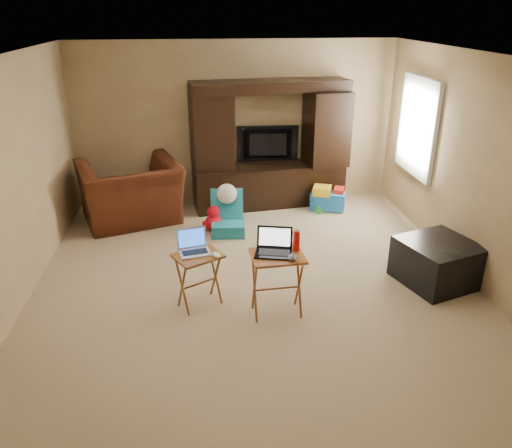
{
  "coord_description": "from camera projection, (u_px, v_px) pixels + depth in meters",
  "views": [
    {
      "loc": [
        -0.55,
        -5.05,
        2.93
      ],
      "look_at": [
        0.0,
        -0.2,
        0.8
      ],
      "focal_mm": 35.0,
      "sensor_mm": 36.0,
      "label": 1
    }
  ],
  "objects": [
    {
      "name": "tray_table_left",
      "position": [
        199.0,
        280.0,
        5.23
      ],
      "size": [
        0.58,
        0.54,
        0.6
      ],
      "primitive_type": "cube",
      "rotation": [
        0.0,
        0.0,
        0.51
      ],
      "color": "#936023",
      "rests_on": "floor"
    },
    {
      "name": "laptop_left",
      "position": [
        194.0,
        243.0,
        5.09
      ],
      "size": [
        0.36,
        0.32,
        0.24
      ],
      "primitive_type": "cube",
      "rotation": [
        0.0,
        0.0,
        0.22
      ],
      "color": "#B7B6BB",
      "rests_on": "tray_table_left"
    },
    {
      "name": "floor",
      "position": [
        254.0,
        280.0,
        5.83
      ],
      "size": [
        5.5,
        5.5,
        0.0
      ],
      "primitive_type": "plane",
      "color": "#C6AC89",
      "rests_on": "ground"
    },
    {
      "name": "plush_toy",
      "position": [
        214.0,
        218.0,
        7.05
      ],
      "size": [
        0.34,
        0.28,
        0.38
      ],
      "primitive_type": null,
      "color": "red",
      "rests_on": "floor"
    },
    {
      "name": "window_frame",
      "position": [
        417.0,
        127.0,
        6.94
      ],
      "size": [
        0.06,
        1.14,
        1.34
      ],
      "primitive_type": "cube",
      "color": "white",
      "rests_on": "ground"
    },
    {
      "name": "water_bottle",
      "position": [
        296.0,
        241.0,
        4.98
      ],
      "size": [
        0.07,
        0.07,
        0.21
      ],
      "primitive_type": "cylinder",
      "color": "red",
      "rests_on": "tray_table_right"
    },
    {
      "name": "window_pane",
      "position": [
        419.0,
        127.0,
        6.94
      ],
      "size": [
        0.0,
        1.2,
        1.2
      ],
      "primitive_type": "plane",
      "rotation": [
        1.57,
        0.0,
        -1.57
      ],
      "color": "white",
      "rests_on": "ground"
    },
    {
      "name": "tray_table_right",
      "position": [
        277.0,
        285.0,
        5.07
      ],
      "size": [
        0.55,
        0.45,
        0.68
      ],
      "primitive_type": "cube",
      "rotation": [
        0.0,
        0.0,
        0.06
      ],
      "color": "#A24D27",
      "rests_on": "floor"
    },
    {
      "name": "wall_right",
      "position": [
        475.0,
        170.0,
        5.59
      ],
      "size": [
        0.0,
        5.5,
        5.5
      ],
      "primitive_type": "plane",
      "rotation": [
        1.57,
        0.0,
        -1.57
      ],
      "color": "tan",
      "rests_on": "ground"
    },
    {
      "name": "laptop_right",
      "position": [
        273.0,
        243.0,
        4.9
      ],
      "size": [
        0.41,
        0.37,
        0.24
      ],
      "primitive_type": "cube",
      "rotation": [
        0.0,
        0.0,
        -0.23
      ],
      "color": "black",
      "rests_on": "tray_table_right"
    },
    {
      "name": "push_toy",
      "position": [
        328.0,
        198.0,
        7.76
      ],
      "size": [
        0.63,
        0.54,
        0.4
      ],
      "primitive_type": null,
      "rotation": [
        0.0,
        0.0,
        -0.35
      ],
      "color": "blue",
      "rests_on": "floor"
    },
    {
      "name": "child_rocker",
      "position": [
        228.0,
        213.0,
        6.92
      ],
      "size": [
        0.48,
        0.54,
        0.6
      ],
      "primitive_type": null,
      "rotation": [
        0.0,
        0.0,
        -0.06
      ],
      "color": "teal",
      "rests_on": "floor"
    },
    {
      "name": "television",
      "position": [
        268.0,
        145.0,
        7.87
      ],
      "size": [
        0.99,
        0.17,
        0.57
      ],
      "primitive_type": "imported",
      "rotation": [
        0.0,
        0.0,
        3.1
      ],
      "color": "black",
      "rests_on": "entertainment_center"
    },
    {
      "name": "ceiling",
      "position": [
        254.0,
        55.0,
        4.83
      ],
      "size": [
        5.5,
        5.5,
        0.0
      ],
      "primitive_type": "plane",
      "rotation": [
        3.14,
        0.0,
        0.0
      ],
      "color": "silver",
      "rests_on": "ground"
    },
    {
      "name": "recliner",
      "position": [
        131.0,
        193.0,
        7.27
      ],
      "size": [
        1.68,
        1.57,
        0.89
      ],
      "primitive_type": "imported",
      "rotation": [
        0.0,
        0.0,
        3.47
      ],
      "color": "#451D0E",
      "rests_on": "floor"
    },
    {
      "name": "mouse_left",
      "position": [
        217.0,
        255.0,
        5.06
      ],
      "size": [
        0.11,
        0.14,
        0.05
      ],
      "primitive_type": "ellipsoid",
      "rotation": [
        0.0,
        0.0,
        0.35
      ],
      "color": "white",
      "rests_on": "tray_table_left"
    },
    {
      "name": "entertainment_center",
      "position": [
        269.0,
        145.0,
        7.7
      ],
      "size": [
        2.43,
        0.91,
        1.94
      ],
      "primitive_type": "cube",
      "rotation": [
        0.0,
        0.0,
        0.14
      ],
      "color": "black",
      "rests_on": "floor"
    },
    {
      "name": "ottoman",
      "position": [
        437.0,
        262.0,
        5.7
      ],
      "size": [
        0.98,
        0.98,
        0.5
      ],
      "primitive_type": "cube",
      "rotation": [
        0.0,
        0.0,
        0.32
      ],
      "color": "black",
      "rests_on": "floor"
    },
    {
      "name": "wall_back",
      "position": [
        235.0,
        123.0,
        7.84
      ],
      "size": [
        5.0,
        0.0,
        5.0
      ],
      "primitive_type": "plane",
      "rotation": [
        1.57,
        0.0,
        0.0
      ],
      "color": "tan",
      "rests_on": "ground"
    },
    {
      "name": "mouse_right",
      "position": [
        293.0,
        257.0,
        4.82
      ],
      "size": [
        0.12,
        0.16,
        0.06
      ],
      "primitive_type": "ellipsoid",
      "rotation": [
        0.0,
        0.0,
        -0.29
      ],
      "color": "#3A3A3F",
      "rests_on": "tray_table_right"
    },
    {
      "name": "wall_front",
      "position": [
        306.0,
        330.0,
        2.83
      ],
      "size": [
        5.0,
        0.0,
        5.0
      ],
      "primitive_type": "plane",
      "rotation": [
        -1.57,
        0.0,
        0.0
      ],
      "color": "tan",
      "rests_on": "ground"
    },
    {
      "name": "wall_left",
      "position": [
        10.0,
        187.0,
        5.08
      ],
      "size": [
        0.0,
        5.5,
        5.5
      ],
      "primitive_type": "plane",
      "rotation": [
        1.57,
        0.0,
        1.57
      ],
      "color": "tan",
      "rests_on": "ground"
    }
  ]
}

